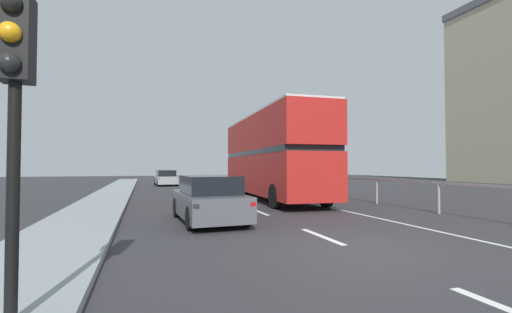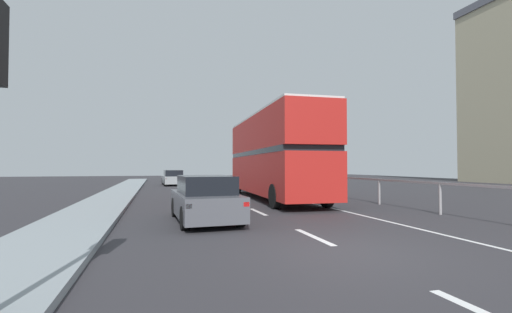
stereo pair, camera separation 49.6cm
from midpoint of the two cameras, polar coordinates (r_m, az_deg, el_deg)
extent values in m
cube|color=#2F2D32|center=(7.57, 16.24, -14.99)|extent=(73.11, 120.00, 0.10)
cube|color=gray|center=(6.75, -33.92, -15.40)|extent=(2.16, 80.00, 0.14)
cube|color=silver|center=(8.79, 11.09, -12.79)|extent=(0.16, 2.03, 0.01)
cube|color=silver|center=(13.20, 1.43, -9.05)|extent=(0.16, 2.03, 0.01)
cube|color=silver|center=(17.82, -3.24, -7.12)|extent=(0.16, 2.03, 0.01)
cube|color=silver|center=(22.51, -5.96, -5.96)|extent=(0.16, 2.03, 0.01)
cube|color=silver|center=(27.25, -7.72, -5.20)|extent=(0.16, 2.03, 0.01)
cube|color=silver|center=(32.01, -8.96, -4.66)|extent=(0.16, 2.03, 0.01)
cube|color=silver|center=(36.78, -9.88, -4.26)|extent=(0.16, 2.03, 0.01)
cube|color=silver|center=(16.91, 9.13, -7.40)|extent=(0.12, 46.00, 0.01)
cube|color=gray|center=(18.18, 17.07, -3.45)|extent=(0.08, 42.00, 0.08)
cylinder|color=gray|center=(14.11, 28.86, -6.12)|extent=(0.10, 0.10, 1.11)
cylinder|color=gray|center=(16.77, 20.36, -5.47)|extent=(0.10, 0.10, 1.11)
cylinder|color=gray|center=(19.70, 14.30, -4.94)|extent=(0.10, 0.10, 1.11)
cylinder|color=gray|center=(22.79, 9.84, -4.51)|extent=(0.10, 0.10, 1.11)
cylinder|color=gray|center=(25.98, 6.47, -4.17)|extent=(0.10, 0.10, 1.11)
cylinder|color=gray|center=(29.24, 3.84, -3.89)|extent=(0.10, 0.10, 1.11)
cylinder|color=gray|center=(32.55, 1.75, -3.66)|extent=(0.10, 0.10, 1.11)
cylinder|color=gray|center=(35.90, 0.05, -3.47)|extent=(0.10, 0.10, 1.11)
cube|color=#AE1E19|center=(18.27, 3.66, -2.86)|extent=(2.97, 11.43, 1.93)
cube|color=black|center=(18.27, 3.65, 0.55)|extent=(2.97, 10.98, 0.24)
cube|color=#AE1E19|center=(18.34, 3.65, 3.65)|extent=(2.97, 11.43, 1.75)
cube|color=silver|center=(18.45, 3.64, 6.51)|extent=(2.91, 11.20, 0.10)
cube|color=black|center=(23.72, -0.34, -2.34)|extent=(2.21, 0.14, 1.35)
cube|color=yellow|center=(23.81, -0.34, 3.49)|extent=(1.47, 0.11, 0.28)
cylinder|color=black|center=(22.17, -2.38, -4.75)|extent=(0.33, 1.01, 1.00)
cylinder|color=black|center=(22.70, 3.23, -4.68)|extent=(0.33, 1.01, 1.00)
cylinder|color=black|center=(14.10, 4.13, -6.54)|extent=(0.33, 1.01, 1.00)
cylinder|color=black|center=(14.93, 12.45, -6.23)|extent=(0.33, 1.01, 1.00)
cube|color=#4C4E54|center=(10.98, -7.14, -7.76)|extent=(1.88, 4.10, 0.70)
cube|color=black|center=(10.74, -6.92, -4.58)|extent=(1.60, 2.28, 0.54)
cube|color=red|center=(8.89, -9.39, -8.06)|extent=(0.16, 0.07, 0.12)
cube|color=red|center=(9.25, -0.07, -7.84)|extent=(0.16, 0.07, 0.12)
cylinder|color=black|center=(12.17, -11.98, -8.14)|extent=(0.23, 0.65, 0.64)
cylinder|color=black|center=(12.45, -4.83, -8.03)|extent=(0.23, 0.65, 0.64)
cylinder|color=black|center=(9.59, -10.17, -9.92)|extent=(0.23, 0.65, 0.64)
cylinder|color=black|center=(9.93, -1.20, -9.66)|extent=(0.23, 0.65, 0.64)
cube|color=gray|center=(32.49, -13.05, -3.70)|extent=(1.91, 4.64, 0.66)
cube|color=black|center=(32.25, -13.01, -2.67)|extent=(1.61, 2.58, 0.53)
cube|color=red|center=(30.17, -14.09, -3.55)|extent=(0.16, 0.07, 0.12)
cube|color=red|center=(30.32, -11.22, -3.56)|extent=(0.16, 0.07, 0.12)
cylinder|color=black|center=(34.02, -14.61, -3.92)|extent=(0.23, 0.65, 0.64)
cylinder|color=black|center=(34.15, -11.99, -3.92)|extent=(0.23, 0.65, 0.64)
cylinder|color=black|center=(30.85, -14.22, -4.16)|extent=(0.23, 0.65, 0.64)
cylinder|color=black|center=(31.01, -11.34, -4.16)|extent=(0.23, 0.65, 0.64)
camera|label=1|loc=(0.25, -89.01, -0.03)|focal=24.39mm
camera|label=2|loc=(0.25, 90.99, 0.03)|focal=24.39mm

